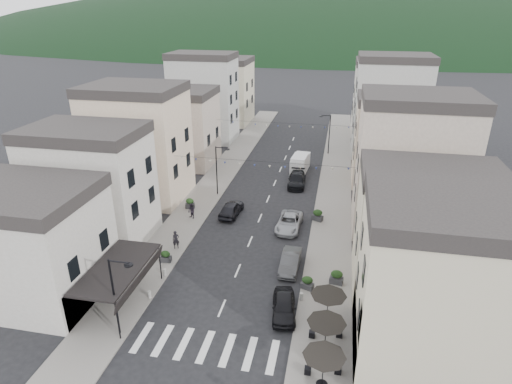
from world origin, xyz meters
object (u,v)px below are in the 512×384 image
(parked_car_d, at_px, (297,180))
(delivery_van, at_px, (300,163))
(parked_car_b, at_px, (290,261))
(pedestrian_b, at_px, (192,211))
(parked_car_a, at_px, (284,306))
(pedestrian_a, at_px, (176,240))
(parked_car_e, at_px, (231,209))
(parked_car_c, at_px, (289,222))

(parked_car_d, height_order, delivery_van, delivery_van)
(parked_car_b, bearing_deg, pedestrian_b, 148.56)
(parked_car_a, relative_size, pedestrian_a, 2.39)
(parked_car_d, distance_m, pedestrian_a, 19.77)
(parked_car_e, distance_m, pedestrian_a, 8.46)
(parked_car_e, relative_size, pedestrian_a, 2.56)
(parked_car_b, xyz_separation_m, parked_car_e, (-7.45, 8.92, 0.05))
(parked_car_b, distance_m, pedestrian_a, 10.73)
(parked_car_a, distance_m, parked_car_e, 16.77)
(parked_car_a, height_order, parked_car_b, parked_car_a)
(parked_car_d, height_order, pedestrian_a, pedestrian_a)
(parked_car_b, bearing_deg, parked_car_e, 130.73)
(delivery_van, bearing_deg, parked_car_e, -106.33)
(parked_car_e, bearing_deg, pedestrian_a, 71.72)
(parked_car_a, bearing_deg, pedestrian_a, 139.26)
(parked_car_c, bearing_deg, pedestrian_b, -177.48)
(parked_car_c, xyz_separation_m, delivery_van, (-0.65, 16.62, 0.45))
(parked_car_d, bearing_deg, parked_car_b, -87.93)
(parked_car_a, height_order, pedestrian_a, pedestrian_a)
(pedestrian_a, bearing_deg, parked_car_a, -59.42)
(parked_car_a, xyz_separation_m, parked_car_b, (-0.29, 5.95, -0.00))
(parked_car_c, height_order, pedestrian_b, pedestrian_b)
(parked_car_e, bearing_deg, pedestrian_b, 29.24)
(parked_car_b, relative_size, pedestrian_b, 2.56)
(parked_car_e, distance_m, delivery_van, 15.93)
(parked_car_b, relative_size, parked_car_c, 0.86)
(parked_car_a, relative_size, pedestrian_b, 2.49)
(parked_car_b, relative_size, pedestrian_a, 2.46)
(parked_car_d, bearing_deg, delivery_van, 89.04)
(parked_car_d, xyz_separation_m, pedestrian_b, (-9.77, -11.49, 0.21))
(parked_car_c, height_order, pedestrian_a, pedestrian_a)
(parked_car_b, relative_size, parked_car_d, 0.84)
(parked_car_b, xyz_separation_m, delivery_van, (-1.65, 23.75, 0.43))
(parked_car_c, height_order, parked_car_e, parked_car_e)
(parked_car_e, height_order, pedestrian_b, pedestrian_b)
(delivery_van, bearing_deg, parked_car_d, -83.36)
(parked_car_a, bearing_deg, parked_car_e, 109.52)
(parked_car_c, relative_size, pedestrian_b, 2.98)
(parked_car_b, bearing_deg, parked_car_a, -86.35)
(parked_car_d, xyz_separation_m, parked_car_e, (-5.95, -9.69, 0.01))
(parked_car_d, bearing_deg, pedestrian_b, -132.93)
(pedestrian_a, bearing_deg, parked_car_c, 5.28)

